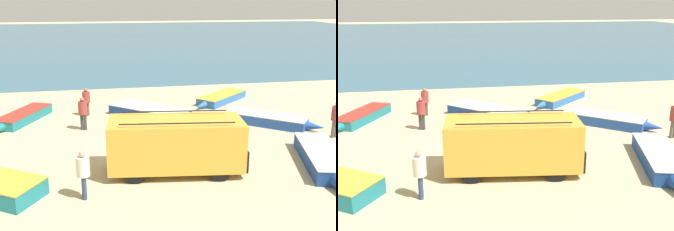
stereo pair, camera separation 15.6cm
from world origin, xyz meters
The scene contains 12 objects.
ground_plane centered at (0.00, 0.00, 0.00)m, with size 200.00×200.00×0.00m, color tan.
sea_water centered at (0.00, 52.00, 0.00)m, with size 120.00×80.00×0.01m, color #33607A.
parked_van centered at (0.16, -3.09, 1.17)m, with size 5.33×2.59×2.24m.
fishing_rowboat_0 centered at (6.20, 1.83, 0.28)m, with size 4.49×3.96×0.55m.
fishing_rowboat_1 centered at (-6.78, 4.71, 0.26)m, with size 2.72×4.59×0.53m.
fishing_rowboat_2 centered at (6.04, -3.62, 0.31)m, with size 2.56×5.18×0.61m.
fishing_rowboat_3 centered at (0.25, 4.28, 0.29)m, with size 4.88×4.55×0.57m.
fishing_rowboat_5 centered at (5.14, 6.87, 0.25)m, with size 4.31×3.98×0.50m.
fisherman_0 centered at (-3.27, -4.61, 1.02)m, with size 0.45×0.45×1.71m.
fisherman_1 centered at (-3.46, 2.70, 1.02)m, with size 0.45×0.45×1.71m.
fisherman_2 centered at (8.45, -0.62, 1.06)m, with size 0.47×0.47×1.78m.
fisherman_3 centered at (-3.34, 5.20, 0.97)m, with size 0.43×0.43×1.62m.
Camera 1 is at (-2.65, -16.77, 6.46)m, focal length 42.00 mm.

